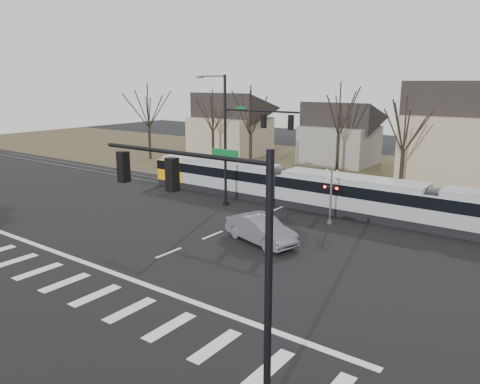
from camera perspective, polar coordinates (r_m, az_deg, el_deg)
The scene contains 15 objects.
ground at distance 26.40m, azimuth -11.78°, elevation -8.52°, with size 140.00×140.00×0.00m, color black.
grass_verge at distance 52.49m, azimuth 15.05°, elevation 2.23°, with size 140.00×28.00×0.01m, color #38331E.
crosswalk at distance 24.16m, azimuth -18.95°, elevation -11.10°, with size 27.00×2.60×0.01m.
stop_line at distance 25.33m, azimuth -14.83°, elevation -9.63°, with size 28.00×0.35×0.01m, color silver.
lane_dashes at distance 38.34m, azimuth 6.21°, elevation -1.39°, with size 0.18×30.00×0.01m.
rail_pair at distance 38.16m, azimuth 6.06°, elevation -1.42°, with size 90.00×1.52×0.06m.
tram at distance 35.82m, azimuth 13.17°, elevation -0.17°, with size 37.67×2.80×2.86m.
sedan at distance 28.85m, azimuth 2.56°, elevation -4.55°, with size 5.43×3.16×1.69m, color slate.
signal_pole_near_right at distance 13.92m, azimuth -3.02°, elevation -5.69°, with size 6.72×0.44×8.00m.
signal_pole_far at distance 35.69m, azimuth 0.21°, elevation 6.90°, with size 9.28×0.44×10.20m.
rail_crossing_signal at distance 32.88m, azimuth 11.00°, elevation -0.66°, with size 1.08×0.36×4.00m.
tree_row at distance 45.51m, azimuth 14.98°, elevation 6.96°, with size 59.20×7.20×10.00m.
house_a at distance 63.44m, azimuth -1.20°, elevation 8.60°, with size 9.72×8.64×8.60m.
house_b at distance 57.49m, azimuth 12.10°, elevation 7.32°, with size 8.64×7.56×7.65m.
house_c at distance 50.26m, azimuth 25.48°, elevation 6.95°, with size 10.80×8.64×10.10m.
Camera 1 is at (18.48, -16.16, 9.70)m, focal length 35.00 mm.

